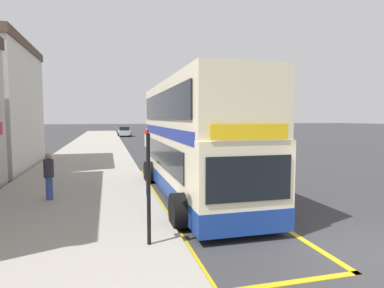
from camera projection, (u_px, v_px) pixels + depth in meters
name	position (u px, v px, depth m)	size (l,w,h in m)	color
ground_plane	(158.00, 144.00, 37.86)	(260.00, 260.00, 0.00)	#333335
pavement_near	(96.00, 145.00, 36.10)	(6.00, 76.00, 0.14)	gray
double_decker_bus	(193.00, 143.00, 12.68)	(3.22, 10.45, 4.40)	beige
bus_bay_markings	(195.00, 197.00, 12.47)	(3.06, 13.61, 0.01)	gold
bus_stop_sign	(148.00, 177.00, 7.41)	(0.09, 0.51, 2.63)	black
parked_car_silver_kerbside	(200.00, 142.00, 29.92)	(2.09, 4.20, 1.62)	#B2B5BA
parked_car_silver_across	(124.00, 132.00, 52.93)	(2.09, 4.20, 1.62)	#B2B5BA
parked_car_maroon_far	(181.00, 133.00, 46.81)	(2.09, 4.20, 1.62)	maroon
pedestrian_waiting_near_sign	(49.00, 175.00, 11.46)	(0.34, 0.34, 1.66)	#33478C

